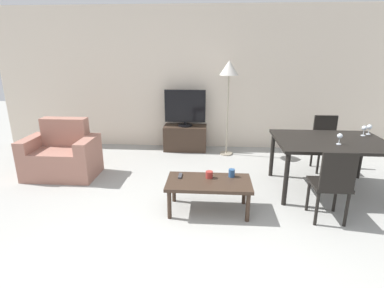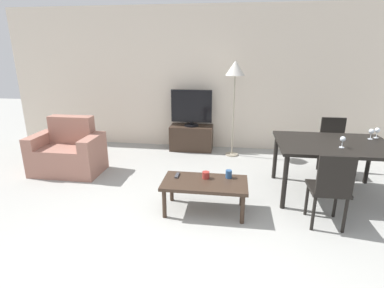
{
  "view_description": "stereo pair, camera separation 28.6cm",
  "coord_description": "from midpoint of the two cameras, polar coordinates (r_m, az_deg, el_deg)",
  "views": [
    {
      "loc": [
        0.32,
        -2.03,
        1.9
      ],
      "look_at": [
        0.05,
        1.92,
        0.65
      ],
      "focal_mm": 28.0,
      "sensor_mm": 36.0,
      "label": 1
    },
    {
      "loc": [
        0.61,
        -2.0,
        1.9
      ],
      "look_at": [
        0.05,
        1.92,
        0.65
      ],
      "focal_mm": 28.0,
      "sensor_mm": 36.0,
      "label": 2
    }
  ],
  "objects": [
    {
      "name": "ground_plane",
      "position": [
        2.81,
        -7.39,
        -25.24
      ],
      "size": [
        18.0,
        18.0,
        0.0
      ],
      "primitive_type": "plane",
      "color": "#9E9E99"
    },
    {
      "name": "wall_back",
      "position": [
        5.94,
        -0.61,
        12.19
      ],
      "size": [
        7.89,
        0.06,
        2.7
      ],
      "color": "beige",
      "rests_on": "ground_plane"
    },
    {
      "name": "armchair",
      "position": [
        5.14,
        -24.96,
        -2.11
      ],
      "size": [
        1.07,
        0.66,
        0.88
      ],
      "color": "#9E6B5B",
      "rests_on": "ground_plane"
    },
    {
      "name": "tv_stand",
      "position": [
        5.9,
        -2.67,
        1.16
      ],
      "size": [
        0.82,
        0.41,
        0.48
      ],
      "color": "#38281E",
      "rests_on": "ground_plane"
    },
    {
      "name": "tv",
      "position": [
        5.76,
        -2.76,
        6.85
      ],
      "size": [
        0.78,
        0.27,
        0.7
      ],
      "color": "black",
      "rests_on": "tv_stand"
    },
    {
      "name": "coffee_table",
      "position": [
        3.63,
        0.95,
        -7.79
      ],
      "size": [
        1.02,
        0.53,
        0.4
      ],
      "color": "#38281E",
      "rests_on": "ground_plane"
    },
    {
      "name": "dining_table",
      "position": [
        4.4,
        23.17,
        -0.22
      ],
      "size": [
        1.45,
        1.05,
        0.74
      ],
      "color": "black",
      "rests_on": "ground_plane"
    },
    {
      "name": "dining_chair_near",
      "position": [
        3.64,
        23.16,
        -6.75
      ],
      "size": [
        0.4,
        0.4,
        0.88
      ],
      "color": "black",
      "rests_on": "ground_plane"
    },
    {
      "name": "dining_chair_far",
      "position": [
        5.28,
        22.73,
        0.68
      ],
      "size": [
        0.4,
        0.4,
        0.88
      ],
      "color": "black",
      "rests_on": "ground_plane"
    },
    {
      "name": "floor_lamp",
      "position": [
        5.42,
        5.53,
        13.27
      ],
      "size": [
        0.34,
        0.34,
        1.73
      ],
      "color": "gray",
      "rests_on": "ground_plane"
    },
    {
      "name": "remote_primary",
      "position": [
        3.74,
        -4.47,
        -6.07
      ],
      "size": [
        0.04,
        0.15,
        0.02
      ],
      "color": "#38383D",
      "rests_on": "coffee_table"
    },
    {
      "name": "cup_white_near",
      "position": [
        3.73,
        5.39,
        -5.55
      ],
      "size": [
        0.08,
        0.08,
        0.1
      ],
      "color": "navy",
      "rests_on": "coffee_table"
    },
    {
      "name": "cup_colored_far",
      "position": [
        3.68,
        1.07,
        -5.89
      ],
      "size": [
        0.09,
        0.09,
        0.08
      ],
      "color": "maroon",
      "rests_on": "coffee_table"
    },
    {
      "name": "wine_glass_left",
      "position": [
        4.19,
        24.61,
        1.25
      ],
      "size": [
        0.07,
        0.07,
        0.15
      ],
      "color": "silver",
      "rests_on": "dining_table"
    },
    {
      "name": "wine_glass_center",
      "position": [
        4.77,
        28.52,
        2.55
      ],
      "size": [
        0.07,
        0.07,
        0.15
      ],
      "color": "silver",
      "rests_on": "dining_table"
    },
    {
      "name": "wine_glass_right",
      "position": [
        4.89,
        29.29,
        2.74
      ],
      "size": [
        0.07,
        0.07,
        0.15
      ],
      "color": "silver",
      "rests_on": "dining_table"
    }
  ]
}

